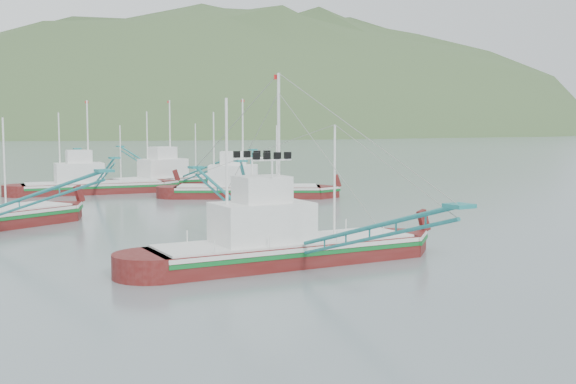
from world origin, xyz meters
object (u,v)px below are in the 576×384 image
main_boat (283,235)px  bg_boat_right (247,175)px  bg_boat_extra (92,178)px  bg_boat_far (173,172)px

main_boat → bg_boat_right: main_boat is taller
bg_boat_right → bg_boat_extra: bearing=164.9°
bg_boat_extra → main_boat: bearing=-85.3°
main_boat → bg_boat_far: 45.95m
main_boat → bg_boat_far: bg_boat_far is taller
bg_boat_right → bg_boat_extra: size_ratio=0.92×
main_boat → bg_boat_right: 33.10m
bg_boat_right → main_boat: bearing=-84.3°
bg_boat_far → bg_boat_right: bearing=-91.8°
bg_boat_right → bg_boat_far: bg_boat_far is taller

